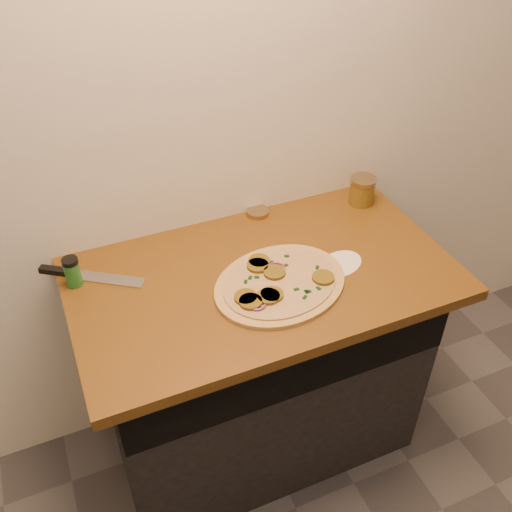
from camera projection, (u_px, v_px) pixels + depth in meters
name	position (u px, v px, depth m)	size (l,w,h in m)	color
cabinet	(258.00, 364.00, 2.11)	(1.10, 0.60, 0.86)	black
countertop	(262.00, 277.00, 1.81)	(1.20, 0.70, 0.04)	brown
pizza	(279.00, 283.00, 1.73)	(0.52, 0.52, 0.03)	tan
chefs_knife	(82.00, 275.00, 1.77)	(0.30, 0.22, 0.02)	#B7BAC1
mason_jar_lid	(258.00, 212.00, 2.04)	(0.08, 0.08, 0.02)	tan
salsa_jar	(362.00, 190.00, 2.07)	(0.09, 0.09, 0.10)	#A02F10
spice_shaker	(72.00, 272.00, 1.72)	(0.05, 0.05, 0.10)	#216825
flour_spill	(340.00, 264.00, 1.82)	(0.16, 0.16, 0.00)	silver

